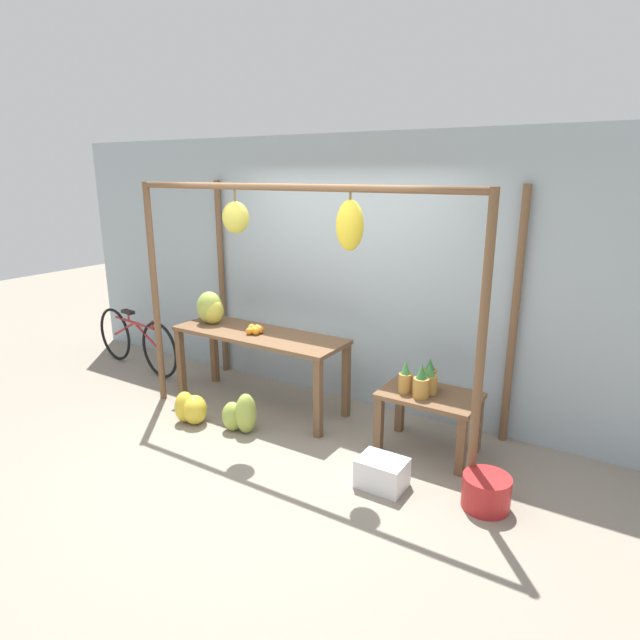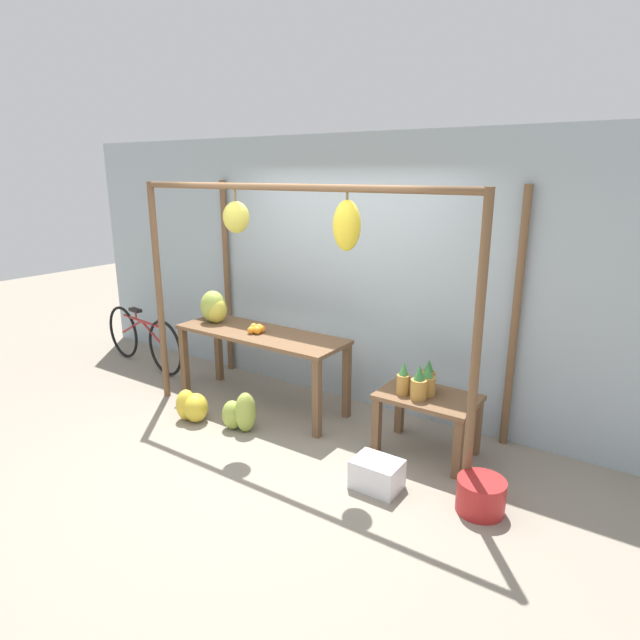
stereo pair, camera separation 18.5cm
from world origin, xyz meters
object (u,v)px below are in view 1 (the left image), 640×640
(banana_pile_on_table, at_px, (210,309))
(banana_pile_ground_right, at_px, (240,415))
(parked_bicycle, at_px, (136,340))
(orange_pile, at_px, (256,329))
(pineapple_cluster, at_px, (422,380))
(fruit_crate_white, at_px, (382,473))
(blue_bucket, at_px, (486,492))
(banana_pile_ground_left, at_px, (191,409))

(banana_pile_on_table, height_order, banana_pile_ground_right, banana_pile_on_table)
(parked_bicycle, bearing_deg, orange_pile, -2.77)
(parked_bicycle, bearing_deg, pineapple_cluster, -1.11)
(fruit_crate_white, distance_m, blue_bucket, 0.80)
(orange_pile, distance_m, pineapple_cluster, 1.82)
(banana_pile_ground_left, bearing_deg, fruit_crate_white, -0.11)
(blue_bucket, bearing_deg, banana_pile_ground_right, -178.88)
(banana_pile_on_table, bearing_deg, banana_pile_ground_left, -64.53)
(fruit_crate_white, relative_size, parked_bicycle, 0.22)
(banana_pile_ground_right, bearing_deg, pineapple_cluster, 19.76)
(pineapple_cluster, bearing_deg, blue_bucket, -35.20)
(banana_pile_ground_right, bearing_deg, orange_pile, 112.07)
(orange_pile, xyz_separation_m, pineapple_cluster, (1.81, 0.02, -0.18))
(banana_pile_ground_right, xyz_separation_m, fruit_crate_white, (1.56, -0.12, -0.06))
(orange_pile, distance_m, banana_pile_ground_right, 0.90)
(banana_pile_ground_right, bearing_deg, fruit_crate_white, -4.36)
(fruit_crate_white, bearing_deg, orange_pile, 159.49)
(orange_pile, bearing_deg, banana_pile_ground_left, -116.09)
(blue_bucket, xyz_separation_m, parked_bicycle, (-4.59, 0.60, 0.24))
(orange_pile, height_order, parked_bicycle, orange_pile)
(pineapple_cluster, bearing_deg, banana_pile_ground_left, -162.20)
(banana_pile_ground_right, height_order, parked_bicycle, parked_bicycle)
(banana_pile_ground_left, relative_size, fruit_crate_white, 1.04)
(banana_pile_ground_left, bearing_deg, pineapple_cluster, 17.80)
(orange_pile, relative_size, banana_pile_ground_right, 0.47)
(banana_pile_ground_left, relative_size, parked_bicycle, 0.23)
(banana_pile_ground_left, height_order, fruit_crate_white, banana_pile_ground_left)
(orange_pile, distance_m, blue_bucket, 2.71)
(banana_pile_ground_right, distance_m, fruit_crate_white, 1.57)
(blue_bucket, bearing_deg, orange_pile, 168.90)
(banana_pile_ground_right, relative_size, fruit_crate_white, 1.07)
(pineapple_cluster, distance_m, blue_bucket, 1.07)
(blue_bucket, distance_m, parked_bicycle, 4.64)
(orange_pile, height_order, banana_pile_ground_left, orange_pile)
(banana_pile_ground_left, bearing_deg, orange_pile, 63.91)
(banana_pile_ground_right, bearing_deg, parked_bicycle, 164.00)
(pineapple_cluster, relative_size, blue_bucket, 0.97)
(orange_pile, relative_size, banana_pile_ground_left, 0.48)
(banana_pile_on_table, distance_m, banana_pile_ground_right, 1.33)
(banana_pile_ground_left, relative_size, blue_bucket, 1.10)
(fruit_crate_white, xyz_separation_m, blue_bucket, (0.78, 0.16, 0.01))
(banana_pile_on_table, bearing_deg, pineapple_cluster, -0.37)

